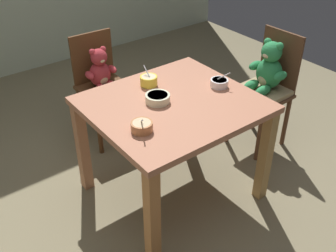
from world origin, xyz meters
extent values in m
cube|color=#7A6F53|center=(0.00, 0.00, -0.02)|extent=(5.20, 5.20, 0.04)
cube|color=#A7684C|center=(0.00, 0.00, 0.71)|extent=(1.01, 0.91, 0.04)
cube|color=#A56B3D|center=(-0.45, -0.41, 0.35)|extent=(0.07, 0.07, 0.69)
cube|color=#9B7443|center=(0.45, -0.41, 0.35)|extent=(0.07, 0.07, 0.69)
cube|color=#A16948|center=(-0.45, 0.41, 0.35)|extent=(0.07, 0.07, 0.69)
cube|color=#A57649|center=(0.45, 0.41, 0.35)|extent=(0.07, 0.07, 0.69)
cube|color=#513119|center=(-0.01, 0.85, 0.45)|extent=(0.39, 0.39, 0.02)
cube|color=#513119|center=(-0.01, 1.03, 0.66)|extent=(0.35, 0.03, 0.40)
cylinder|color=#513119|center=(-0.18, 0.70, 0.22)|extent=(0.04, 0.04, 0.44)
cylinder|color=#513119|center=(0.14, 0.69, 0.22)|extent=(0.04, 0.04, 0.44)
cylinder|color=#513119|center=(-0.17, 1.02, 0.22)|extent=(0.04, 0.04, 0.44)
cylinder|color=#513119|center=(0.15, 1.01, 0.22)|extent=(0.04, 0.04, 0.44)
ellipsoid|color=#AF3138|center=(-0.01, 0.92, 0.56)|extent=(0.18, 0.15, 0.20)
ellipsoid|color=beige|center=(-0.01, 0.87, 0.55)|extent=(0.10, 0.06, 0.12)
sphere|color=#AF3138|center=(-0.01, 0.91, 0.71)|extent=(0.13, 0.13, 0.13)
ellipsoid|color=beige|center=(-0.01, 0.86, 0.70)|extent=(0.05, 0.05, 0.04)
sphere|color=#AF3138|center=(-0.06, 0.92, 0.76)|extent=(0.05, 0.05, 0.05)
sphere|color=#AF3138|center=(0.03, 0.92, 0.76)|extent=(0.05, 0.05, 0.05)
ellipsoid|color=#AF3138|center=(-0.11, 0.90, 0.59)|extent=(0.06, 0.11, 0.06)
ellipsoid|color=#AF3138|center=(0.09, 0.89, 0.59)|extent=(0.06, 0.11, 0.06)
ellipsoid|color=#AF3138|center=(-0.06, 0.82, 0.49)|extent=(0.06, 0.13, 0.06)
ellipsoid|color=#AF3138|center=(0.03, 0.81, 0.49)|extent=(0.06, 0.13, 0.06)
cube|color=#50311F|center=(0.90, 0.05, 0.45)|extent=(0.40, 0.39, 0.02)
cube|color=#50311F|center=(1.08, 0.06, 0.69)|extent=(0.03, 0.35, 0.46)
cylinder|color=#50311F|center=(0.73, 0.20, 0.22)|extent=(0.04, 0.04, 0.44)
cylinder|color=#50311F|center=(0.74, -0.12, 0.22)|extent=(0.04, 0.04, 0.44)
cylinder|color=#50311F|center=(1.06, 0.22, 0.22)|extent=(0.04, 0.04, 0.44)
cylinder|color=#50311F|center=(1.07, -0.10, 0.22)|extent=(0.04, 0.04, 0.44)
cube|color=tan|center=(0.90, 0.05, 0.48)|extent=(0.37, 0.36, 0.04)
ellipsoid|color=#2B854A|center=(0.97, 0.05, 0.62)|extent=(0.18, 0.21, 0.24)
ellipsoid|color=beige|center=(0.91, 0.05, 0.60)|extent=(0.07, 0.12, 0.14)
sphere|color=#2B854A|center=(0.96, 0.05, 0.79)|extent=(0.15, 0.15, 0.15)
ellipsoid|color=beige|center=(0.90, 0.05, 0.78)|extent=(0.06, 0.06, 0.05)
sphere|color=#2B854A|center=(0.97, 0.11, 0.85)|extent=(0.06, 0.06, 0.06)
sphere|color=#2B854A|center=(0.97, 0.00, 0.85)|extent=(0.06, 0.06, 0.06)
ellipsoid|color=#2B854A|center=(0.94, 0.17, 0.64)|extent=(0.14, 0.07, 0.07)
ellipsoid|color=#2B854A|center=(0.95, -0.07, 0.64)|extent=(0.14, 0.07, 0.07)
ellipsoid|color=#2B854A|center=(0.84, 0.11, 0.53)|extent=(0.16, 0.08, 0.07)
ellipsoid|color=#2B854A|center=(0.85, -0.01, 0.53)|extent=(0.16, 0.08, 0.07)
cylinder|color=#B57346|center=(-0.33, -0.14, 0.76)|extent=(0.12, 0.12, 0.05)
cylinder|color=#B57346|center=(-0.33, -0.14, 0.74)|extent=(0.07, 0.07, 0.01)
cylinder|color=#D2B287|center=(-0.33, -0.14, 0.78)|extent=(0.10, 0.10, 0.01)
cylinder|color=#BCBCC1|center=(-0.34, -0.17, 0.81)|extent=(0.05, 0.08, 0.06)
ellipsoid|color=#BCBCC1|center=(-0.32, -0.13, 0.78)|extent=(0.03, 0.04, 0.01)
cylinder|color=beige|center=(-0.07, 0.06, 0.76)|extent=(0.15, 0.15, 0.05)
cylinder|color=beige|center=(-0.07, 0.06, 0.74)|extent=(0.08, 0.08, 0.01)
cylinder|color=#CBB292|center=(-0.07, 0.06, 0.78)|extent=(0.12, 0.12, 0.01)
cylinder|color=yellow|center=(0.01, 0.27, 0.76)|extent=(0.11, 0.11, 0.06)
cylinder|color=yellow|center=(0.01, 0.27, 0.74)|extent=(0.06, 0.06, 0.01)
cylinder|color=beige|center=(0.01, 0.27, 0.79)|extent=(0.09, 0.09, 0.01)
cylinder|color=#BCBCC1|center=(0.01, 0.29, 0.82)|extent=(0.02, 0.08, 0.06)
ellipsoid|color=#BCBCC1|center=(0.01, 0.26, 0.79)|extent=(0.02, 0.03, 0.01)
cylinder|color=white|center=(0.36, -0.02, 0.76)|extent=(0.12, 0.12, 0.05)
cylinder|color=white|center=(0.36, -0.02, 0.74)|extent=(0.06, 0.06, 0.01)
cylinder|color=beige|center=(0.36, -0.02, 0.78)|extent=(0.10, 0.10, 0.01)
cylinder|color=#BCBCC1|center=(0.38, -0.04, 0.81)|extent=(0.06, 0.07, 0.06)
ellipsoid|color=#BCBCC1|center=(0.36, -0.02, 0.77)|extent=(0.04, 0.04, 0.01)
camera|label=1|loc=(-1.32, -1.68, 1.98)|focal=43.09mm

